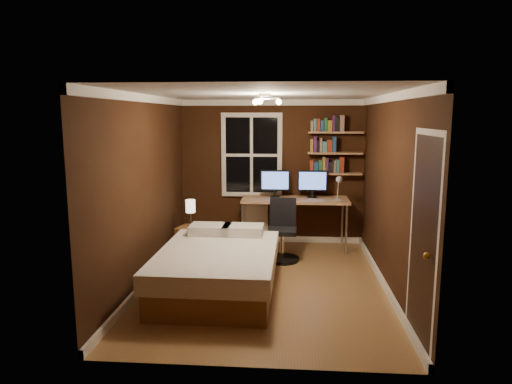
# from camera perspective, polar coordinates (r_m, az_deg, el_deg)

# --- Properties ---
(floor) EXTENTS (4.20, 4.20, 0.00)m
(floor) POSITION_cam_1_polar(r_m,az_deg,el_deg) (6.27, 1.08, -11.29)
(floor) COLOR #8D5F38
(floor) RESTS_ON ground
(wall_back) EXTENTS (3.20, 0.04, 2.50)m
(wall_back) POSITION_cam_1_polar(r_m,az_deg,el_deg) (8.02, 1.98, 2.51)
(wall_back) COLOR black
(wall_back) RESTS_ON ground
(wall_left) EXTENTS (0.04, 4.20, 2.50)m
(wall_left) POSITION_cam_1_polar(r_m,az_deg,el_deg) (6.24, -13.71, 0.23)
(wall_left) COLOR black
(wall_left) RESTS_ON ground
(wall_right) EXTENTS (0.04, 4.20, 2.50)m
(wall_right) POSITION_cam_1_polar(r_m,az_deg,el_deg) (6.07, 16.37, -0.15)
(wall_right) COLOR black
(wall_right) RESTS_ON ground
(ceiling) EXTENTS (3.20, 4.20, 0.02)m
(ceiling) POSITION_cam_1_polar(r_m,az_deg,el_deg) (5.87, 1.15, 12.17)
(ceiling) COLOR white
(ceiling) RESTS_ON wall_back
(window) EXTENTS (1.06, 0.06, 1.46)m
(window) POSITION_cam_1_polar(r_m,az_deg,el_deg) (7.98, -0.54, 4.64)
(window) COLOR white
(window) RESTS_ON wall_back
(door) EXTENTS (0.03, 0.82, 2.05)m
(door) POSITION_cam_1_polar(r_m,az_deg,el_deg) (4.64, 20.04, -6.10)
(door) COLOR black
(door) RESTS_ON ground
(door_knob) EXTENTS (0.06, 0.06, 0.06)m
(door_knob) POSITION_cam_1_polar(r_m,az_deg,el_deg) (4.36, 20.57, -7.47)
(door_knob) COLOR gold
(door_knob) RESTS_ON door
(ceiling_fixture) EXTENTS (0.44, 0.44, 0.18)m
(ceiling_fixture) POSITION_cam_1_polar(r_m,az_deg,el_deg) (5.77, 1.09, 11.22)
(ceiling_fixture) COLOR beige
(ceiling_fixture) RESTS_ON ceiling
(bookshelf_lower) EXTENTS (0.92, 0.22, 0.03)m
(bookshelf_lower) POSITION_cam_1_polar(r_m,az_deg,el_deg) (7.93, 9.76, 2.30)
(bookshelf_lower) COLOR #AF7D54
(bookshelf_lower) RESTS_ON wall_back
(books_row_lower) EXTENTS (0.54, 0.16, 0.23)m
(books_row_lower) POSITION_cam_1_polar(r_m,az_deg,el_deg) (7.92, 9.79, 3.23)
(books_row_lower) COLOR maroon
(books_row_lower) RESTS_ON bookshelf_lower
(bookshelf_middle) EXTENTS (0.92, 0.22, 0.03)m
(bookshelf_middle) POSITION_cam_1_polar(r_m,az_deg,el_deg) (7.90, 9.84, 4.82)
(bookshelf_middle) COLOR #AF7D54
(bookshelf_middle) RESTS_ON wall_back
(books_row_middle) EXTENTS (0.42, 0.16, 0.23)m
(books_row_middle) POSITION_cam_1_polar(r_m,az_deg,el_deg) (7.89, 9.86, 5.76)
(books_row_middle) COLOR navy
(books_row_middle) RESTS_ON bookshelf_middle
(bookshelf_upper) EXTENTS (0.92, 0.22, 0.03)m
(bookshelf_upper) POSITION_cam_1_polar(r_m,az_deg,el_deg) (7.87, 9.91, 7.35)
(bookshelf_upper) COLOR #AF7D54
(bookshelf_upper) RESTS_ON wall_back
(books_row_upper) EXTENTS (0.54, 0.16, 0.23)m
(books_row_upper) POSITION_cam_1_polar(r_m,az_deg,el_deg) (7.87, 9.94, 8.30)
(books_row_upper) COLOR #285F36
(books_row_upper) RESTS_ON bookshelf_upper
(bed) EXTENTS (1.49, 2.05, 0.69)m
(bed) POSITION_cam_1_polar(r_m,az_deg,el_deg) (5.94, -4.75, -9.53)
(bed) COLOR brown
(bed) RESTS_ON ground
(nightstand) EXTENTS (0.47, 0.47, 0.49)m
(nightstand) POSITION_cam_1_polar(r_m,az_deg,el_deg) (7.35, -8.09, -6.21)
(nightstand) COLOR brown
(nightstand) RESTS_ON ground
(bedside_lamp) EXTENTS (0.15, 0.15, 0.44)m
(bedside_lamp) POSITION_cam_1_polar(r_m,az_deg,el_deg) (7.24, -8.17, -2.67)
(bedside_lamp) COLOR beige
(bedside_lamp) RESTS_ON nightstand
(radiator) EXTENTS (0.46, 0.16, 0.69)m
(radiator) POSITION_cam_1_polar(r_m,az_deg,el_deg) (8.08, -0.15, -3.97)
(radiator) COLOR silver
(radiator) RESTS_ON ground
(desk) EXTENTS (1.79, 0.67, 0.85)m
(desk) POSITION_cam_1_polar(r_m,az_deg,el_deg) (7.73, 4.91, -1.23)
(desk) COLOR #AF7D54
(desk) RESTS_ON ground
(monitor_left) EXTENTS (0.51, 0.12, 0.47)m
(monitor_left) POSITION_cam_1_polar(r_m,az_deg,el_deg) (7.78, 2.40, 1.05)
(monitor_left) COLOR black
(monitor_left) RESTS_ON desk
(monitor_right) EXTENTS (0.51, 0.12, 0.47)m
(monitor_right) POSITION_cam_1_polar(r_m,az_deg,el_deg) (7.78, 7.07, 0.99)
(monitor_right) COLOR black
(monitor_right) RESTS_ON desk
(desk_lamp) EXTENTS (0.14, 0.32, 0.44)m
(desk_lamp) POSITION_cam_1_polar(r_m,az_deg,el_deg) (7.53, 10.27, 0.51)
(desk_lamp) COLOR silver
(desk_lamp) RESTS_ON desk
(office_chair) EXTENTS (0.53, 0.53, 0.96)m
(office_chair) POSITION_cam_1_polar(r_m,az_deg,el_deg) (7.14, 3.32, -5.67)
(office_chair) COLOR black
(office_chair) RESTS_ON ground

